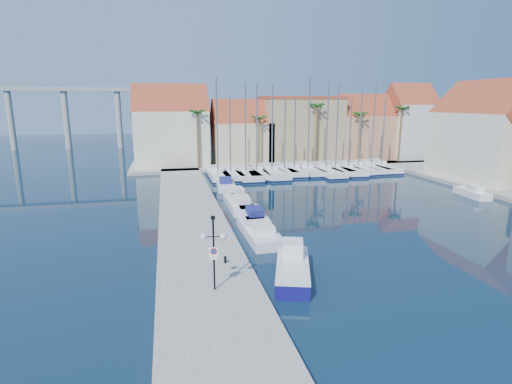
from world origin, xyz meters
TOP-DOWN VIEW (x-y plane):
  - ground at (0.00, 0.00)m, footprint 260.00×260.00m
  - quay_west at (-9.00, 13.50)m, footprint 6.00×77.00m
  - shore_north at (10.00, 48.00)m, footprint 54.00×16.00m
  - lamp_post at (-8.74, -1.59)m, footprint 1.46×0.57m
  - bollard at (-7.59, 2.09)m, footprint 0.18×0.18m
  - fishing_boat at (-3.60, -0.00)m, footprint 3.72×6.30m
  - motorboat_west_0 at (-3.89, 7.95)m, footprint 2.50×7.39m
  - motorboat_west_1 at (-3.33, 12.65)m, footprint 2.20×6.33m
  - motorboat_west_2 at (-3.78, 17.63)m, footprint 2.38×7.41m
  - motorboat_west_3 at (-3.31, 21.92)m, footprint 1.98×5.49m
  - motorboat_west_4 at (-3.70, 28.30)m, footprint 2.69×7.03m
  - motorboat_east_1 at (23.99, 16.67)m, footprint 2.14×5.22m
  - sailboat_0 at (-3.78, 35.65)m, footprint 2.81×10.44m
  - sailboat_1 at (-1.81, 36.18)m, footprint 2.97×10.90m
  - sailboat_2 at (0.30, 35.42)m, footprint 3.36×12.01m
  - sailboat_3 at (2.11, 35.61)m, footprint 3.70×10.83m
  - sailboat_4 at (4.35, 35.52)m, footprint 3.16×11.75m
  - sailboat_5 at (6.50, 36.13)m, footprint 2.89×8.49m
  - sailboat_6 at (8.20, 36.29)m, footprint 3.27×9.60m
  - sailboat_7 at (10.40, 36.48)m, footprint 3.05×10.33m
  - sailboat_8 at (12.90, 35.23)m, footprint 3.32×11.81m
  - sailboat_9 at (14.80, 35.94)m, footprint 3.45×10.51m
  - sailboat_10 at (16.84, 35.43)m, footprint 3.68×10.92m
  - sailboat_11 at (18.72, 35.97)m, footprint 3.48×10.23m
  - sailboat_12 at (21.11, 36.19)m, footprint 3.12×10.19m
  - sailboat_13 at (23.06, 36.40)m, footprint 3.05×10.54m
  - building_0 at (-10.00, 47.00)m, footprint 12.30×9.00m
  - building_1 at (2.00, 47.00)m, footprint 10.30×8.00m
  - building_2 at (13.00, 48.00)m, footprint 14.20×10.20m
  - building_3 at (25.00, 47.00)m, footprint 10.30×8.00m
  - building_4 at (34.00, 46.00)m, footprint 8.30×8.00m
  - building_6 at (32.00, 24.00)m, footprint 9.00×14.30m
  - palm_0 at (-6.00, 42.00)m, footprint 2.60×2.60m
  - palm_1 at (4.00, 42.00)m, footprint 2.60×2.60m
  - palm_2 at (14.00, 42.00)m, footprint 2.60×2.60m
  - palm_3 at (22.00, 42.00)m, footprint 2.60×2.60m
  - palm_4 at (30.00, 42.00)m, footprint 2.60×2.60m
  - viaduct at (-39.07, 82.00)m, footprint 48.00×2.20m

SIDE VIEW (x-z plane):
  - ground at x=0.00m, z-range 0.00..0.00m
  - quay_west at x=-9.00m, z-range 0.00..0.50m
  - shore_north at x=10.00m, z-range 0.00..0.50m
  - motorboat_west_0 at x=-3.89m, z-range -0.19..1.21m
  - motorboat_west_1 at x=-3.33m, z-range -0.19..1.21m
  - motorboat_west_2 at x=-3.78m, z-range -0.19..1.21m
  - motorboat_west_3 at x=-3.31m, z-range -0.19..1.21m
  - motorboat_west_4 at x=-3.70m, z-range -0.19..1.21m
  - motorboat_east_1 at x=23.99m, z-range -0.19..1.21m
  - sailboat_10 at x=16.84m, z-range -5.14..6.26m
  - sailboat_1 at x=-1.81m, z-range -5.27..6.40m
  - sailboat_13 at x=23.06m, z-range -5.28..6.41m
  - sailboat_4 at x=4.35m, z-range -6.08..7.22m
  - sailboat_2 at x=0.30m, z-range -6.22..7.37m
  - sailboat_8 at x=12.90m, z-range -6.38..7.53m
  - sailboat_6 at x=8.20m, z-range -5.20..6.36m
  - sailboat_11 at x=18.72m, z-range -5.73..6.90m
  - sailboat_3 at x=2.11m, z-range -6.26..7.43m
  - sailboat_9 at x=14.80m, z-range -6.15..7.33m
  - sailboat_12 at x=21.11m, z-range -6.30..7.50m
  - sailboat_5 at x=6.50m, z-range -5.20..6.40m
  - sailboat_0 at x=-3.78m, z-range -6.57..7.78m
  - sailboat_7 at x=10.40m, z-range -6.82..8.05m
  - fishing_boat at x=-3.60m, z-range -0.35..1.74m
  - bollard at x=-7.59m, z-range 0.50..0.95m
  - lamp_post at x=-8.74m, z-range 1.18..5.53m
  - building_1 at x=2.00m, z-range -0.20..10.80m
  - building_3 at x=25.00m, z-range -0.14..11.86m
  - building_2 at x=13.00m, z-range 0.51..12.01m
  - building_6 at x=32.00m, z-range -0.23..13.27m
  - building_0 at x=-10.00m, z-range -0.23..13.27m
  - building_4 at x=34.00m, z-range -0.03..13.97m
  - palm_1 at x=4.00m, z-range 3.56..12.71m
  - palm_3 at x=22.00m, z-range 3.78..13.43m
  - palm_0 at x=-6.00m, z-range 4.00..14.15m
  - palm_4 at x=30.00m, z-range 4.22..14.87m
  - palm_2 at x=14.00m, z-range 4.44..15.59m
  - viaduct at x=-39.07m, z-range 3.02..17.47m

